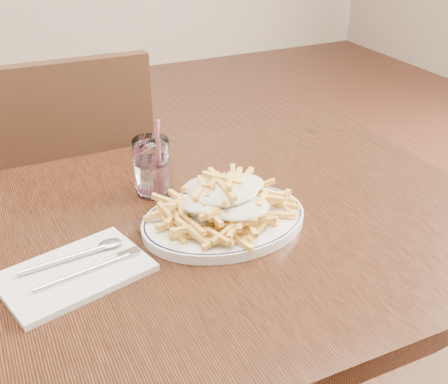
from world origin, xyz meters
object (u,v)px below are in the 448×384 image
water_glass (152,170)px  fries_plate (224,220)px  table (188,265)px  chair_far (72,192)px  loaded_fries (224,197)px

water_glass → fries_plate: bearing=-66.5°
fries_plate → table: bearing=169.1°
chair_far → water_glass: (0.09, -0.48, 0.27)m
table → loaded_fries: loaded_fries is taller
fries_plate → loaded_fries: bearing=0.0°
table → fries_plate: size_ratio=3.84×
chair_far → loaded_fries: 0.74m
table → chair_far: (-0.10, 0.65, -0.14)m
fries_plate → water_glass: (-0.08, 0.18, 0.04)m
fries_plate → chair_far: bearing=104.5°
table → loaded_fries: size_ratio=4.14×
water_glass → table: bearing=-87.3°
table → water_glass: 0.21m
water_glass → loaded_fries: bearing=-66.5°
loaded_fries → water_glass: 0.19m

